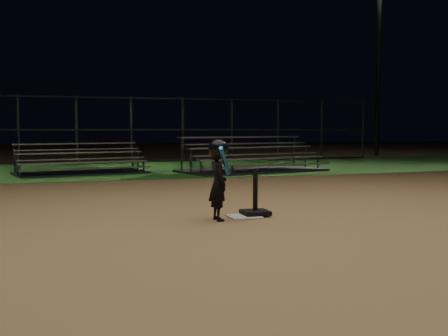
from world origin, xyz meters
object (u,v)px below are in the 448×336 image
(home_plate, at_px, (244,217))
(light_pole_right, at_px, (379,52))
(child_batter, at_px, (218,177))
(bleacher_left, at_px, (81,168))
(batting_tee, at_px, (255,207))
(bleacher_right, at_px, (253,164))

(home_plate, distance_m, light_pole_right, 19.79)
(child_batter, height_order, bleacher_left, child_batter)
(child_batter, xyz_separation_m, bleacher_left, (-1.58, 8.46, -0.43))
(child_batter, height_order, light_pole_right, light_pole_right)
(batting_tee, height_order, child_batter, child_batter)
(home_plate, height_order, batting_tee, batting_tee)
(batting_tee, distance_m, bleacher_right, 8.11)
(bleacher_right, bearing_deg, bleacher_left, 159.17)
(batting_tee, xyz_separation_m, bleacher_right, (2.76, 7.63, 0.08))
(batting_tee, bearing_deg, light_pole_right, 51.56)
(bleacher_left, bearing_deg, bleacher_right, -19.41)
(home_plate, distance_m, child_batter, 0.75)
(home_plate, bearing_deg, child_batter, -163.92)
(home_plate, relative_size, light_pole_right, 0.05)
(bleacher_left, xyz_separation_m, bleacher_right, (4.97, -0.64, 0.04))
(bleacher_right, height_order, light_pole_right, light_pole_right)
(home_plate, xyz_separation_m, light_pole_right, (12.00, 14.94, 4.93))
(batting_tee, bearing_deg, bleacher_right, 70.12)
(child_batter, bearing_deg, bleacher_right, -27.25)
(home_plate, height_order, bleacher_left, bleacher_left)
(child_batter, relative_size, bleacher_right, 0.25)
(batting_tee, distance_m, child_batter, 0.81)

